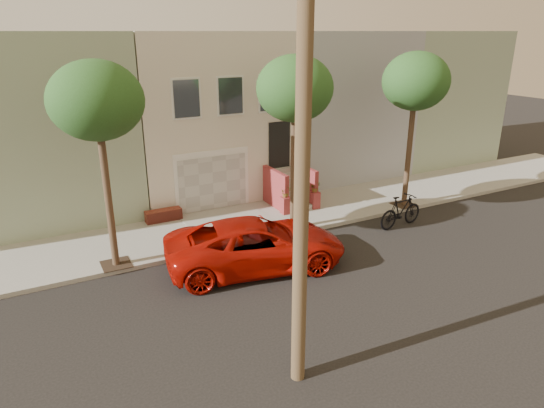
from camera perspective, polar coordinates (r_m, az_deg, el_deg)
ground at (r=14.83m, az=6.75°, el=-9.17°), size 90.00×90.00×0.00m
sidewalk at (r=18.99m, az=-2.35°, el=-2.08°), size 40.00×3.70×0.15m
house_row at (r=23.30m, az=-8.81°, el=10.93°), size 33.10×11.70×7.00m
tree_left at (r=14.74m, az=-20.08°, el=11.27°), size 2.70×2.57×6.30m
tree_mid at (r=16.91m, az=2.72°, el=13.37°), size 2.70×2.57×6.30m
tree_right at (r=20.25m, az=16.67°, el=13.65°), size 2.70×2.57×6.30m
pickup_truck at (r=15.28m, az=-1.92°, el=-4.79°), size 6.08×3.64×1.58m
motorcycle at (r=19.10m, az=15.04°, el=-0.82°), size 2.18×0.81×1.28m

